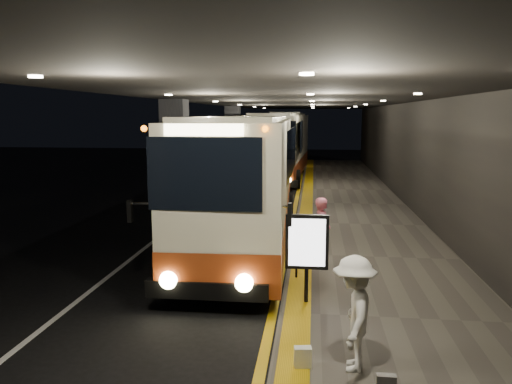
# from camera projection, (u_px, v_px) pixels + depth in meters

# --- Properties ---
(ground) EXTENTS (90.00, 90.00, 0.00)m
(ground) POSITION_uv_depth(u_px,v_px,m) (192.00, 266.00, 12.96)
(ground) COLOR black
(lane_line_white) EXTENTS (0.12, 50.00, 0.01)m
(lane_line_white) POSITION_uv_depth(u_px,v_px,m) (176.00, 223.00, 18.07)
(lane_line_white) COLOR silver
(lane_line_white) RESTS_ON ground
(kerb_stripe_yellow) EXTENTS (0.18, 50.00, 0.01)m
(kerb_stripe_yellow) POSITION_uv_depth(u_px,v_px,m) (291.00, 226.00, 17.60)
(kerb_stripe_yellow) COLOR gold
(kerb_stripe_yellow) RESTS_ON ground
(sidewalk) EXTENTS (4.50, 50.00, 0.15)m
(sidewalk) POSITION_uv_depth(u_px,v_px,m) (360.00, 226.00, 17.31)
(sidewalk) COLOR #514C44
(sidewalk) RESTS_ON ground
(tactile_strip) EXTENTS (0.50, 50.00, 0.01)m
(tactile_strip) POSITION_uv_depth(u_px,v_px,m) (305.00, 222.00, 17.52)
(tactile_strip) COLOR gold
(tactile_strip) RESTS_ON sidewalk
(terminal_wall) EXTENTS (0.10, 50.00, 6.00)m
(terminal_wall) POSITION_uv_depth(u_px,v_px,m) (431.00, 142.00, 16.61)
(terminal_wall) COLOR black
(terminal_wall) RESTS_ON ground
(support_columns) EXTENTS (0.80, 24.80, 4.40)m
(support_columns) POSITION_uv_depth(u_px,v_px,m) (176.00, 166.00, 16.72)
(support_columns) COLOR black
(support_columns) RESTS_ON ground
(canopy) EXTENTS (9.00, 50.00, 0.40)m
(canopy) POSITION_uv_depth(u_px,v_px,m) (297.00, 94.00, 16.88)
(canopy) COLOR black
(canopy) RESTS_ON support_columns
(coach_main) EXTENTS (2.87, 12.07, 3.74)m
(coach_main) POSITION_uv_depth(u_px,v_px,m) (247.00, 184.00, 15.18)
(coach_main) COLOR beige
(coach_main) RESTS_ON ground
(coach_second) EXTENTS (3.09, 12.40, 3.87)m
(coach_second) POSITION_uv_depth(u_px,v_px,m) (281.00, 149.00, 30.22)
(coach_second) COLOR beige
(coach_second) RESTS_ON ground
(coach_third) EXTENTS (2.73, 12.72, 4.00)m
(coach_third) POSITION_uv_depth(u_px,v_px,m) (288.00, 138.00, 43.10)
(coach_third) COLOR beige
(coach_third) RESTS_ON ground
(passenger_boarding) EXTENTS (0.51, 0.69, 1.72)m
(passenger_boarding) POSITION_uv_depth(u_px,v_px,m) (322.00, 231.00, 12.46)
(passenger_boarding) COLOR #DA6683
(passenger_boarding) RESTS_ON sidewalk
(passenger_waiting_white) EXTENTS (0.61, 1.15, 1.72)m
(passenger_waiting_white) POSITION_uv_depth(u_px,v_px,m) (354.00, 313.00, 7.31)
(passenger_waiting_white) COLOR silver
(passenger_waiting_white) RESTS_ON sidewalk
(bag_plain) EXTENTS (0.27, 0.18, 0.32)m
(bag_plain) POSITION_uv_depth(u_px,v_px,m) (303.00, 357.00, 7.44)
(bag_plain) COLOR white
(bag_plain) RESTS_ON sidewalk
(info_sign) EXTENTS (0.85, 0.13, 1.80)m
(info_sign) POSITION_uv_depth(u_px,v_px,m) (307.00, 244.00, 9.87)
(info_sign) COLOR black
(info_sign) RESTS_ON sidewalk
(stanchion_post) EXTENTS (0.05, 0.05, 0.99)m
(stanchion_post) POSITION_uv_depth(u_px,v_px,m) (297.00, 257.00, 11.49)
(stanchion_post) COLOR black
(stanchion_post) RESTS_ON sidewalk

